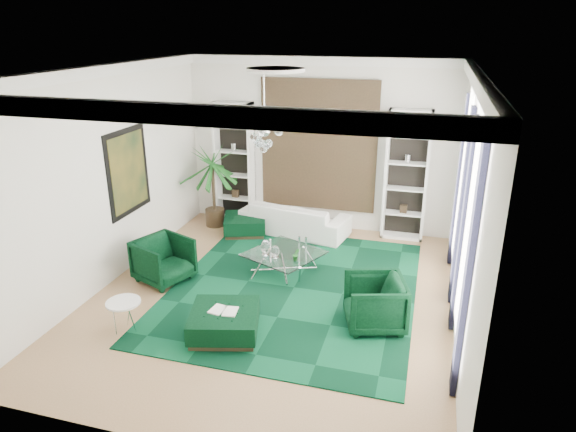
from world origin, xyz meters
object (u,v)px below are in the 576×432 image
(sofa, at_px, (295,218))
(armchair_right, at_px, (375,303))
(armchair_left, at_px, (164,260))
(ottoman_front, at_px, (225,323))
(side_table, at_px, (125,317))
(palm, at_px, (213,176))
(coffee_table, at_px, (284,263))
(ottoman_side, at_px, (245,225))

(sofa, xyz_separation_m, armchair_right, (2.18, -3.35, 0.06))
(armchair_left, bearing_deg, ottoman_front, -105.43)
(armchair_left, distance_m, armchair_right, 3.90)
(sofa, height_order, armchair_right, armchair_right)
(sofa, xyz_separation_m, armchair_left, (-1.69, -2.87, 0.06))
(side_table, height_order, palm, palm)
(armchair_left, bearing_deg, coffee_table, -44.26)
(armchair_right, distance_m, palm, 5.30)
(coffee_table, relative_size, palm, 0.50)
(armchair_left, distance_m, ottoman_front, 2.19)
(ottoman_front, distance_m, side_table, 1.53)
(ottoman_front, xyz_separation_m, side_table, (-1.49, -0.34, 0.05))
(armchair_right, height_order, palm, palm)
(armchair_left, xyz_separation_m, coffee_table, (2.02, 0.88, -0.20))
(sofa, height_order, ottoman_front, sofa)
(side_table, bearing_deg, armchair_left, 98.25)
(sofa, xyz_separation_m, ottoman_side, (-1.06, -0.33, -0.15))
(armchair_left, height_order, ottoman_side, armchair_left)
(ottoman_side, bearing_deg, palm, 162.27)
(sofa, distance_m, side_table, 4.76)
(coffee_table, xyz_separation_m, palm, (-2.24, 1.92, 0.99))
(coffee_table, bearing_deg, armchair_right, -36.50)
(side_table, bearing_deg, palm, 95.86)
(ottoman_side, bearing_deg, coffee_table, -49.79)
(armchair_right, relative_size, coffee_table, 0.75)
(ottoman_side, relative_size, side_table, 1.73)
(ottoman_side, relative_size, ottoman_front, 0.90)
(sofa, distance_m, coffee_table, 2.02)
(ottoman_front, height_order, side_table, side_table)
(ottoman_side, bearing_deg, sofa, 17.43)
(sofa, bearing_deg, armchair_right, 133.22)
(armchair_right, distance_m, side_table, 3.82)
(armchair_left, height_order, ottoman_front, armchair_left)
(armchair_right, bearing_deg, ottoman_front, -84.94)
(armchair_left, xyz_separation_m, side_table, (0.24, -1.66, -0.16))
(coffee_table, height_order, side_table, side_table)
(armchair_right, xyz_separation_m, coffee_table, (-1.85, 1.37, -0.20))
(ottoman_front, distance_m, palm, 4.68)
(sofa, xyz_separation_m, coffee_table, (0.33, -1.98, -0.14))
(coffee_table, height_order, ottoman_front, coffee_table)
(coffee_table, height_order, palm, palm)
(armchair_right, height_order, side_table, armchair_right)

